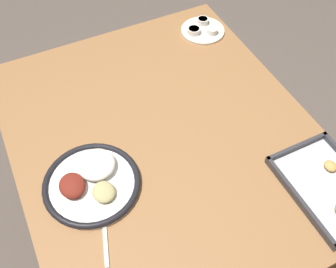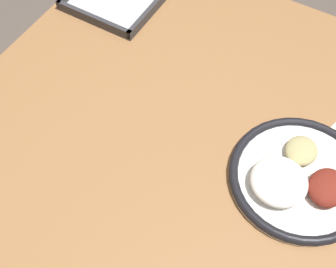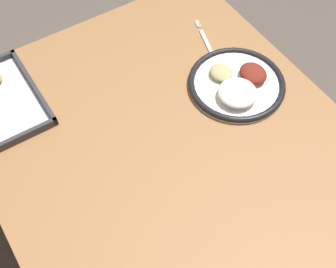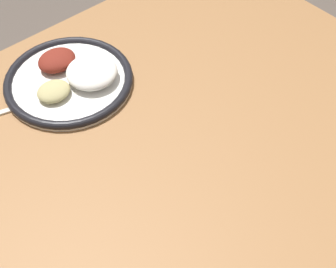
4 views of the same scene
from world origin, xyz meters
name	(u,v)px [view 1 (image 1 of 4)]	position (x,y,z in m)	size (l,w,h in m)	color
ground_plane	(166,225)	(0.00, 0.00, 0.00)	(8.00, 8.00, 0.00)	#564C44
dining_table	(165,150)	(0.00, 0.00, 0.62)	(1.19, 0.99, 0.71)	olive
dinner_plate	(92,181)	(0.08, -0.28, 0.73)	(0.30, 0.30, 0.05)	white
fork	(106,244)	(0.28, -0.31, 0.71)	(0.21, 0.07, 0.00)	silver
saucer_plate	(202,29)	(-0.43, 0.38, 0.72)	(0.18, 0.18, 0.03)	beige
baking_tray	(331,189)	(0.41, 0.36, 0.72)	(0.33, 0.24, 0.04)	#333338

